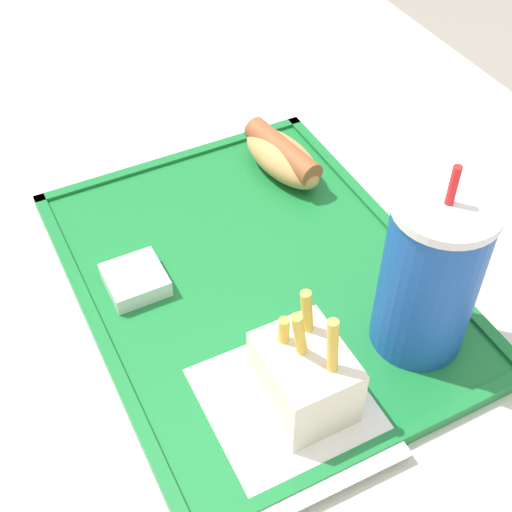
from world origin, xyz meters
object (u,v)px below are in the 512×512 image
Objects in this scene: soda_cup at (430,275)px; fries_carton at (305,376)px; hot_dog_far at (282,156)px; sauce_cup_mayo at (135,279)px.

soda_cup is 0.13m from fries_carton.
hot_dog_far reaches higher than sauce_cup_mayo.
sauce_cup_mayo is (-0.19, -0.08, -0.03)m from fries_carton.
fries_carton is at bearing 23.40° from sauce_cup_mayo.
hot_dog_far is 0.31m from fries_carton.
fries_carton reaches higher than hot_dog_far.
sauce_cup_mayo is (-0.17, -0.21, -0.07)m from soda_cup.
soda_cup is 0.28m from sauce_cup_mayo.
soda_cup is 1.65× the size of fries_carton.
soda_cup reaches higher than hot_dog_far.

